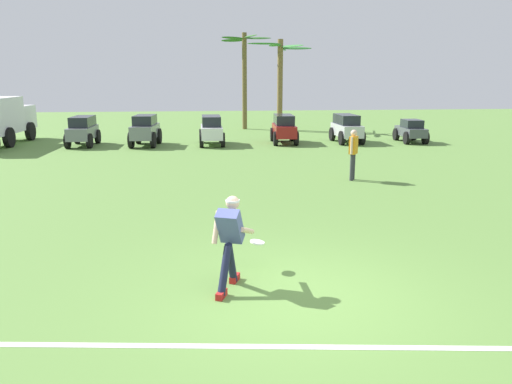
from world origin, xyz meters
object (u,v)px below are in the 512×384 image
(teammate_near_sideline, at_px, (353,150))
(palm_tree_left_of_centre, at_px, (280,75))
(parked_car_slot_e, at_px, (347,128))
(frisbee_thrower, at_px, (230,237))
(parked_car_slot_b, at_px, (145,130))
(parked_car_slot_c, at_px, (211,129))
(palm_tree_far_left, at_px, (245,70))
(frisbee_in_flight, at_px, (257,242))
(parked_car_slot_d, at_px, (284,128))
(parked_car_slot_a, at_px, (83,130))
(parked_car_slot_f, at_px, (411,131))

(teammate_near_sideline, height_order, palm_tree_left_of_centre, palm_tree_left_of_centre)
(teammate_near_sideline, distance_m, parked_car_slot_e, 9.07)
(frisbee_thrower, height_order, parked_car_slot_b, parked_car_slot_b)
(frisbee_thrower, bearing_deg, parked_car_slot_c, 90.00)
(parked_car_slot_b, distance_m, palm_tree_far_left, 9.08)
(frisbee_in_flight, height_order, teammate_near_sideline, teammate_near_sideline)
(parked_car_slot_b, height_order, palm_tree_left_of_centre, palm_tree_left_of_centre)
(parked_car_slot_d, bearing_deg, teammate_near_sideline, -85.36)
(frisbee_thrower, xyz_separation_m, parked_car_slot_a, (-5.90, 16.55, -0.07))
(parked_car_slot_f, bearing_deg, palm_tree_far_left, 136.98)
(frisbee_in_flight, distance_m, palm_tree_far_left, 22.78)
(frisbee_in_flight, relative_size, teammate_near_sideline, 0.16)
(parked_car_slot_c, height_order, parked_car_slot_f, parked_car_slot_c)
(parked_car_slot_d, bearing_deg, palm_tree_far_left, 101.22)
(teammate_near_sideline, relative_size, parked_car_slot_d, 0.64)
(parked_car_slot_a, height_order, parked_car_slot_f, parked_car_slot_a)
(frisbee_thrower, bearing_deg, parked_car_slot_a, 109.62)
(teammate_near_sideline, distance_m, parked_car_slot_b, 11.25)
(parked_car_slot_c, height_order, palm_tree_far_left, palm_tree_far_left)
(parked_car_slot_d, distance_m, palm_tree_left_of_centre, 6.66)
(frisbee_thrower, distance_m, parked_car_slot_f, 18.84)
(parked_car_slot_e, relative_size, parked_car_slot_f, 1.08)
(parked_car_slot_b, height_order, parked_car_slot_c, parked_car_slot_b)
(frisbee_thrower, bearing_deg, palm_tree_far_left, 84.74)
(parked_car_slot_d, distance_m, parked_car_slot_e, 3.04)
(parked_car_slot_a, distance_m, parked_car_slot_c, 5.91)
(frisbee_thrower, relative_size, parked_car_slot_e, 0.58)
(parked_car_slot_a, bearing_deg, parked_car_slot_d, -0.28)
(frisbee_in_flight, height_order, parked_car_slot_a, parked_car_slot_a)
(palm_tree_far_left, bearing_deg, teammate_near_sideline, -82.51)
(teammate_near_sideline, xyz_separation_m, parked_car_slot_d, (-0.72, 8.89, -0.22))
(parked_car_slot_a, bearing_deg, teammate_near_sideline, -41.53)
(frisbee_thrower, bearing_deg, parked_car_slot_b, 100.59)
(parked_car_slot_a, relative_size, palm_tree_left_of_centre, 0.46)
(palm_tree_far_left, bearing_deg, parked_car_slot_c, -107.11)
(teammate_near_sideline, distance_m, parked_car_slot_d, 8.92)
(frisbee_thrower, height_order, parked_car_slot_a, frisbee_thrower)
(frisbee_in_flight, bearing_deg, palm_tree_left_of_centre, 80.39)
(parked_car_slot_e, bearing_deg, parked_car_slot_c, -178.90)
(teammate_near_sideline, height_order, parked_car_slot_c, teammate_near_sideline)
(frisbee_thrower, height_order, palm_tree_left_of_centre, palm_tree_left_of_centre)
(teammate_near_sideline, height_order, palm_tree_far_left, palm_tree_far_left)
(parked_car_slot_e, xyz_separation_m, parked_car_slot_f, (3.15, -0.20, -0.16))
(frisbee_thrower, distance_m, palm_tree_far_left, 23.45)
(parked_car_slot_e, xyz_separation_m, palm_tree_far_left, (-4.37, 6.81, 2.74))
(frisbee_in_flight, relative_size, parked_car_slot_b, 0.11)
(frisbee_thrower, height_order, parked_car_slot_f, frisbee_thrower)
(frisbee_in_flight, xyz_separation_m, teammate_near_sideline, (3.70, 6.94, 0.48))
(parked_car_slot_e, bearing_deg, frisbee_thrower, -111.65)
(parked_car_slot_e, height_order, palm_tree_far_left, palm_tree_far_left)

